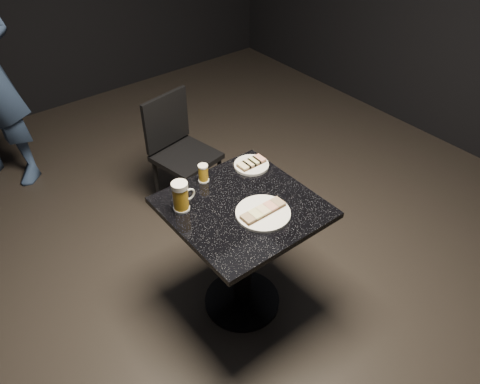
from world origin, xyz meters
The scene contains 9 objects.
floor centered at (0.00, 0.00, 0.00)m, with size 6.00×6.00×0.00m, color black.
plate_large centered at (0.04, -0.11, 0.76)m, with size 0.27×0.27×0.01m, color white.
plate_small centered at (0.24, 0.23, 0.76)m, with size 0.19×0.19×0.01m, color white.
table centered at (0.00, 0.00, 0.51)m, with size 0.70×0.70×0.75m.
beer_mug centered at (-0.25, 0.16, 0.83)m, with size 0.12×0.08×0.16m.
beer_tumbler centered at (-0.04, 0.28, 0.80)m, with size 0.06×0.06×0.10m.
chair centered at (0.22, 0.96, 0.50)m, with size 0.43×0.43×0.85m.
canapes_on_plate_large centered at (0.04, -0.11, 0.77)m, with size 0.24×0.07×0.02m.
canapes_on_plate_small centered at (0.24, 0.23, 0.77)m, with size 0.16×0.07×0.02m.
Camera 1 is at (-1.10, -1.37, 2.24)m, focal length 35.00 mm.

